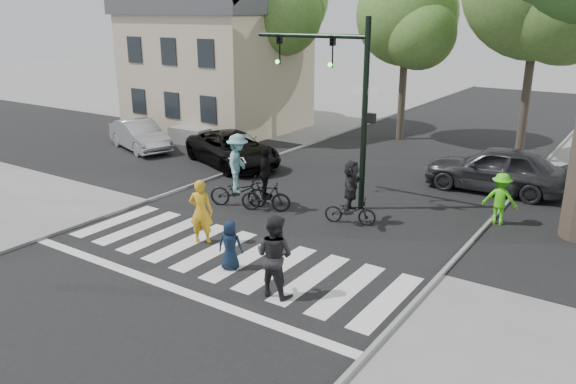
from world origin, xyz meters
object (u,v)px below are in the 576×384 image
pedestrian_child (230,245)px  car_suv (233,149)px  cyclist_left (238,176)px  traffic_signal (341,86)px  car_silver (140,135)px  cyclist_right (351,196)px  cyclist_mid (266,185)px  pedestrian_woman (201,212)px  car_grey (497,169)px  pedestrian_adult (274,256)px

pedestrian_child → car_suv: car_suv is taller
cyclist_left → traffic_signal: bearing=37.5°
car_silver → cyclist_right: bearing=-84.7°
car_silver → cyclist_mid: bearing=-90.9°
pedestrian_child → traffic_signal: bearing=-111.0°
pedestrian_woman → car_grey: (5.48, 9.33, -0.08)m
car_suv → cyclist_left: bearing=-116.6°
pedestrian_woman → car_silver: size_ratio=0.44×
traffic_signal → car_suv: bearing=162.2°
traffic_signal → pedestrian_adult: bearing=-73.4°
traffic_signal → pedestrian_woman: (-1.54, -4.96, -2.99)m
traffic_signal → pedestrian_adult: (1.88, -6.31, -2.95)m
cyclist_right → car_suv: (-7.30, 3.36, -0.19)m
pedestrian_child → pedestrian_adult: size_ratio=0.67×
car_silver → car_grey: (15.37, 2.67, 0.15)m
traffic_signal → pedestrian_woman: 6.00m
traffic_signal → car_silver: (-11.43, 1.70, -3.22)m
pedestrian_woman → car_suv: (-4.57, 6.93, -0.21)m
cyclist_right → car_grey: 6.39m
pedestrian_woman → car_grey: 10.82m
pedestrian_adult → pedestrian_woman: bearing=-22.6°
pedestrian_adult → car_suv: 11.51m
cyclist_mid → car_suv: size_ratio=0.42×
pedestrian_adult → car_silver: (-13.31, 8.01, -0.27)m
traffic_signal → cyclist_right: (1.19, -1.40, -3.02)m
pedestrian_woman → cyclist_right: size_ratio=0.92×
pedestrian_woman → car_suv: size_ratio=0.36×
car_grey → car_silver: bearing=-83.0°
cyclist_mid → car_grey: (5.54, 6.26, -0.03)m
cyclist_left → cyclist_mid: bearing=6.5°
cyclist_right → cyclist_mid: bearing=-170.0°
cyclist_right → car_suv: bearing=155.2°
traffic_signal → car_grey: traffic_signal is taller
pedestrian_adult → cyclist_left: (-4.49, 4.31, 0.10)m
cyclist_left → car_suv: bearing=131.3°
pedestrian_woman → pedestrian_child: (1.74, -0.87, -0.27)m
cyclist_left → cyclist_right: size_ratio=1.22×
car_silver → car_grey: 15.60m
cyclist_mid → car_silver: size_ratio=0.51×
pedestrian_woman → pedestrian_adult: pedestrian_adult is taller
car_suv → car_grey: size_ratio=1.02×
car_grey → pedestrian_child: bearing=-23.0°
traffic_signal → pedestrian_adult: 7.22m
pedestrian_woman → cyclist_left: size_ratio=0.75×
car_grey → cyclist_left: bearing=-48.6°
cyclist_left → cyclist_mid: 1.04m
car_suv → cyclist_right: bearing=-92.7°
traffic_signal → pedestrian_adult: traffic_signal is taller
car_suv → car_grey: car_grey is taller
cyclist_right → car_silver: 12.99m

